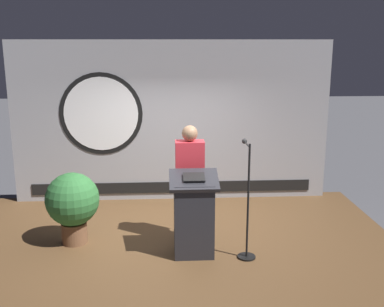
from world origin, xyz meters
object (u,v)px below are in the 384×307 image
potted_plant (73,202)px  microphone_stand (247,217)px  podium (194,216)px  speaker_person (190,183)px

potted_plant → microphone_stand: bearing=-13.6°
microphone_stand → potted_plant: size_ratio=1.51×
podium → microphone_stand: 0.70m
speaker_person → potted_plant: speaker_person is taller
podium → potted_plant: podium is taller
podium → potted_plant: (-1.67, 0.47, 0.06)m
podium → speaker_person: 0.57m
microphone_stand → potted_plant: bearing=166.4°
podium → speaker_person: bearing=93.1°
speaker_person → potted_plant: (-1.65, -0.01, -0.25)m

